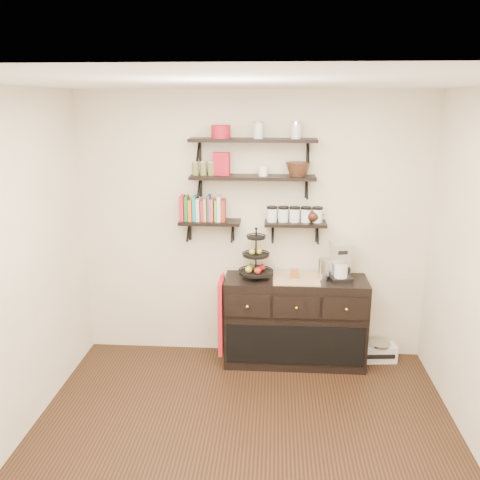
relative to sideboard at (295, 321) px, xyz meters
The scene contains 21 objects.
floor 1.64m from the sideboard, 106.14° to the right, with size 3.50×3.50×0.00m, color black.
ceiling 2.75m from the sideboard, 106.14° to the right, with size 3.50×3.50×0.02m, color white.
back_wall 1.03m from the sideboard, 151.80° to the left, with size 3.50×0.02×2.70m, color white.
shelf_top 1.84m from the sideboard, 166.69° to the left, with size 1.20×0.27×0.23m.
shelf_mid 1.50m from the sideboard, 166.69° to the left, with size 1.20×0.27×0.23m.
shelf_low_left 1.30m from the sideboard, behind, with size 0.60×0.25×0.23m.
shelf_low_right 0.98m from the sideboard, 98.90° to the left, with size 0.60×0.25×0.23m.
cookbooks 1.44m from the sideboard, behind, with size 0.43×0.15×0.26m.
glass_canisters 1.07m from the sideboard, 103.83° to the left, with size 0.54×0.10×0.13m.
sideboard is the anchor object (origin of this frame).
fruit_stand 0.73m from the sideboard, behind, with size 0.34×0.34×0.49m.
candle 0.50m from the sideboard, behind, with size 0.08×0.08×0.08m, color brown.
coffee_maker 0.76m from the sideboard, ahead, with size 0.24×0.24×0.38m.
thermal_carafe 0.62m from the sideboard, ahead, with size 0.11×0.11×0.22m, color silver.
apron 0.74m from the sideboard, behind, with size 0.04×0.32×0.75m, color maroon.
radio 0.95m from the sideboard, ahead, with size 0.35×0.24×0.20m.
recipe_box 1.73m from the sideboard, behind, with size 0.16×0.06×0.22m, color #A81324.
walnut_bowl 1.52m from the sideboard, 95.58° to the left, with size 0.24×0.24×0.13m, color black, non-canonical shape.
ramekins 1.54m from the sideboard, 163.53° to the left, with size 0.09×0.09×0.10m, color white.
teapot 1.08m from the sideboard, 37.65° to the left, with size 0.19×0.14×0.14m, color black, non-canonical shape.
red_pot 2.00m from the sideboard, behind, with size 0.18×0.18×0.12m, color #A81324.
Camera 1 is at (0.21, -3.21, 2.60)m, focal length 38.00 mm.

